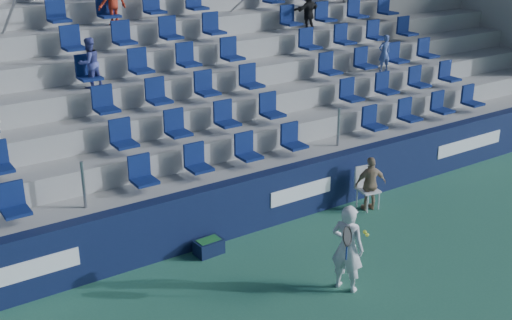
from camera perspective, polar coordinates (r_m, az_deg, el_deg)
The scene contains 7 objects.
ground at distance 11.24m, azimuth 7.29°, elevation -12.67°, with size 70.00×70.00×0.00m, color #2F6E53.
sponsor_wall at distance 13.14m, azimuth -1.57°, elevation -4.19°, with size 24.00×0.32×1.20m.
grandstand at distance 16.92m, azimuth -10.97°, elevation 6.79°, with size 24.00×8.17×6.63m.
tennis_player at distance 11.28m, azimuth 8.13°, elevation -7.75°, with size 0.70×0.70×1.62m.
line_judge_chair at distance 14.53m, azimuth 9.72°, elevation -2.15°, with size 0.49×0.50×0.97m.
line_judge at distance 14.41m, azimuth 10.14°, elevation -2.09°, with size 0.73×0.30×1.24m, color tan.
ball_bin at distance 12.61m, azimuth -4.22°, elevation -7.64°, with size 0.55×0.38×0.30m.
Camera 1 is at (-6.30, -6.92, 6.22)m, focal length 45.00 mm.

